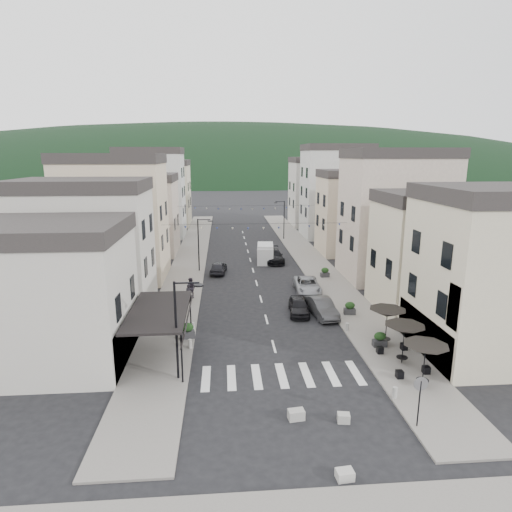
{
  "coord_description": "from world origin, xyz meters",
  "views": [
    {
      "loc": [
        -3.34,
        -20.97,
        12.81
      ],
      "look_at": [
        -0.27,
        18.31,
        3.5
      ],
      "focal_mm": 30.0,
      "sensor_mm": 36.0,
      "label": 1
    }
  ],
  "objects_px": {
    "parked_car_e": "(218,267)",
    "pedestrian_b": "(191,288)",
    "parked_car_c": "(307,285)",
    "parked_car_d": "(274,256)",
    "parked_car_b": "(322,307)",
    "parked_car_a": "(299,306)",
    "delivery_van": "(265,253)",
    "pedestrian_a": "(189,294)"
  },
  "relations": [
    {
      "from": "pedestrian_a",
      "to": "parked_car_a",
      "type": "bearing_deg",
      "value": -15.02
    },
    {
      "from": "parked_car_e",
      "to": "pedestrian_a",
      "type": "bearing_deg",
      "value": 83.67
    },
    {
      "from": "pedestrian_a",
      "to": "pedestrian_b",
      "type": "relative_size",
      "value": 0.93
    },
    {
      "from": "parked_car_d",
      "to": "parked_car_b",
      "type": "bearing_deg",
      "value": -85.67
    },
    {
      "from": "pedestrian_b",
      "to": "parked_car_b",
      "type": "bearing_deg",
      "value": 10.46
    },
    {
      "from": "parked_car_d",
      "to": "parked_car_c",
      "type": "bearing_deg",
      "value": -82.83
    },
    {
      "from": "parked_car_e",
      "to": "pedestrian_b",
      "type": "relative_size",
      "value": 2.1
    },
    {
      "from": "parked_car_c",
      "to": "parked_car_d",
      "type": "xyz_separation_m",
      "value": [
        -1.8,
        12.14,
        0.08
      ]
    },
    {
      "from": "parked_car_d",
      "to": "pedestrian_b",
      "type": "bearing_deg",
      "value": -125.6
    },
    {
      "from": "parked_car_a",
      "to": "parked_car_b",
      "type": "distance_m",
      "value": 1.91
    },
    {
      "from": "parked_car_b",
      "to": "pedestrian_b",
      "type": "xyz_separation_m",
      "value": [
        -10.94,
        5.02,
        0.34
      ]
    },
    {
      "from": "parked_car_b",
      "to": "delivery_van",
      "type": "bearing_deg",
      "value": 91.56
    },
    {
      "from": "parked_car_b",
      "to": "parked_car_d",
      "type": "xyz_separation_m",
      "value": [
        -1.8,
        18.39,
        0.05
      ]
    },
    {
      "from": "parked_car_e",
      "to": "parked_car_c",
      "type": "bearing_deg",
      "value": 146.58
    },
    {
      "from": "pedestrian_a",
      "to": "parked_car_c",
      "type": "bearing_deg",
      "value": 16.24
    },
    {
      "from": "parked_car_e",
      "to": "delivery_van",
      "type": "xyz_separation_m",
      "value": [
        5.72,
        4.99,
        0.46
      ]
    },
    {
      "from": "parked_car_c",
      "to": "parked_car_a",
      "type": "bearing_deg",
      "value": -104.95
    },
    {
      "from": "parked_car_b",
      "to": "parked_car_e",
      "type": "xyz_separation_m",
      "value": [
        -8.52,
        13.64,
        -0.05
      ]
    },
    {
      "from": "parked_car_c",
      "to": "parked_car_d",
      "type": "distance_m",
      "value": 12.27
    },
    {
      "from": "parked_car_c",
      "to": "pedestrian_b",
      "type": "distance_m",
      "value": 11.01
    },
    {
      "from": "pedestrian_b",
      "to": "pedestrian_a",
      "type": "bearing_deg",
      "value": -57.89
    },
    {
      "from": "pedestrian_a",
      "to": "parked_car_e",
      "type": "bearing_deg",
      "value": 78.6
    },
    {
      "from": "parked_car_b",
      "to": "parked_car_d",
      "type": "relative_size",
      "value": 0.82
    },
    {
      "from": "pedestrian_b",
      "to": "parked_car_e",
      "type": "bearing_deg",
      "value": 109.47
    },
    {
      "from": "parked_car_a",
      "to": "parked_car_d",
      "type": "relative_size",
      "value": 0.74
    },
    {
      "from": "parked_car_e",
      "to": "delivery_van",
      "type": "distance_m",
      "value": 7.6
    },
    {
      "from": "parked_car_a",
      "to": "parked_car_d",
      "type": "bearing_deg",
      "value": 95.47
    },
    {
      "from": "parked_car_e",
      "to": "pedestrian_a",
      "type": "relative_size",
      "value": 2.27
    },
    {
      "from": "parked_car_d",
      "to": "parked_car_e",
      "type": "relative_size",
      "value": 1.35
    },
    {
      "from": "parked_car_a",
      "to": "pedestrian_b",
      "type": "bearing_deg",
      "value": 159.91
    },
    {
      "from": "delivery_van",
      "to": "pedestrian_a",
      "type": "xyz_separation_m",
      "value": [
        -8.2,
        -15.08,
        -0.14
      ]
    },
    {
      "from": "parked_car_b",
      "to": "pedestrian_a",
      "type": "height_order",
      "value": "pedestrian_a"
    },
    {
      "from": "parked_car_a",
      "to": "parked_car_b",
      "type": "xyz_separation_m",
      "value": [
        1.8,
        -0.65,
        0.05
      ]
    },
    {
      "from": "parked_car_c",
      "to": "pedestrian_a",
      "type": "bearing_deg",
      "value": -163.35
    },
    {
      "from": "parked_car_a",
      "to": "parked_car_e",
      "type": "relative_size",
      "value": 1.0
    },
    {
      "from": "parked_car_a",
      "to": "delivery_van",
      "type": "distance_m",
      "value": 18.02
    },
    {
      "from": "parked_car_d",
      "to": "delivery_van",
      "type": "xyz_separation_m",
      "value": [
        -1.01,
        0.24,
        0.36
      ]
    },
    {
      "from": "parked_car_c",
      "to": "parked_car_e",
      "type": "height_order",
      "value": "parked_car_c"
    },
    {
      "from": "parked_car_e",
      "to": "pedestrian_b",
      "type": "bearing_deg",
      "value": 81.89
    },
    {
      "from": "delivery_van",
      "to": "pedestrian_b",
      "type": "height_order",
      "value": "delivery_van"
    },
    {
      "from": "parked_car_a",
      "to": "parked_car_d",
      "type": "distance_m",
      "value": 17.74
    },
    {
      "from": "parked_car_c",
      "to": "delivery_van",
      "type": "relative_size",
      "value": 1.0
    }
  ]
}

